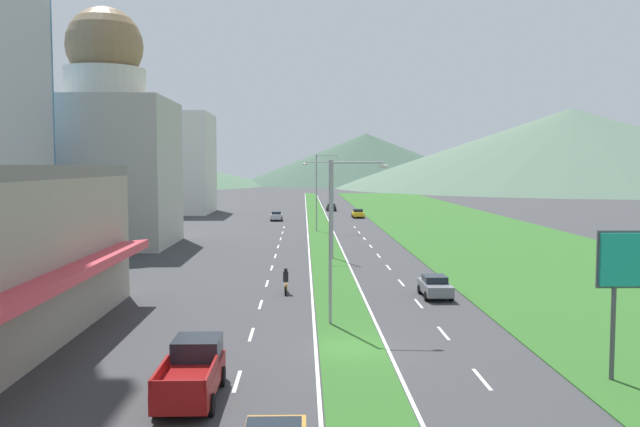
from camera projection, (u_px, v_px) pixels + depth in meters
name	position (u px, v px, depth m)	size (l,w,h in m)	color
ground_plane	(352.00, 349.00, 32.40)	(600.00, 600.00, 0.00)	#38383A
grass_median	(320.00, 230.00, 92.22)	(3.20, 240.00, 0.06)	#2D6023
grass_verge_right	(468.00, 229.00, 92.74)	(24.00, 240.00, 0.06)	#2D6023
lane_dash_left_2	(237.00, 381.00, 27.53)	(0.16, 2.80, 0.01)	silver
lane_dash_left_3	(251.00, 334.00, 35.13)	(0.16, 2.80, 0.01)	silver
lane_dash_left_4	(261.00, 304.00, 42.73)	(0.16, 2.80, 0.01)	silver
lane_dash_left_5	(267.00, 283.00, 50.33)	(0.16, 2.80, 0.01)	silver
lane_dash_left_6	(272.00, 268.00, 57.93)	(0.16, 2.80, 0.01)	silver
lane_dash_left_7	(275.00, 256.00, 65.53)	(0.16, 2.80, 0.01)	silver
lane_dash_left_8	(278.00, 247.00, 73.12)	(0.16, 2.80, 0.01)	silver
lane_dash_left_9	(281.00, 239.00, 80.72)	(0.16, 2.80, 0.01)	silver
lane_dash_left_10	(283.00, 233.00, 88.32)	(0.16, 2.80, 0.01)	silver
lane_dash_left_11	(284.00, 227.00, 95.92)	(0.16, 2.80, 0.01)	silver
lane_dash_right_2	(482.00, 379.00, 27.79)	(0.16, 2.80, 0.01)	silver
lane_dash_right_3	(443.00, 333.00, 35.39)	(0.16, 2.80, 0.01)	silver
lane_dash_right_4	(419.00, 304.00, 42.98)	(0.16, 2.80, 0.01)	silver
lane_dash_right_5	(401.00, 283.00, 50.58)	(0.16, 2.80, 0.01)	silver
lane_dash_right_6	(388.00, 267.00, 58.18)	(0.16, 2.80, 0.01)	silver
lane_dash_right_7	(379.00, 256.00, 65.78)	(0.16, 2.80, 0.01)	silver
lane_dash_right_8	(371.00, 246.00, 73.38)	(0.16, 2.80, 0.01)	silver
lane_dash_right_9	(364.00, 239.00, 80.98)	(0.16, 2.80, 0.01)	silver
lane_dash_right_10	(359.00, 232.00, 88.58)	(0.16, 2.80, 0.01)	silver
lane_dash_right_11	(355.00, 227.00, 96.18)	(0.16, 2.80, 0.01)	silver
edge_line_median_left	(308.00, 230.00, 92.18)	(0.16, 240.00, 0.01)	silver
edge_line_median_right	(333.00, 230.00, 92.27)	(0.16, 240.00, 0.01)	silver
domed_building	(107.00, 150.00, 73.51)	(14.10, 14.10, 26.13)	#B7B2A8
midrise_colored	(169.00, 163.00, 124.49)	(15.62, 15.62, 18.57)	silver
hill_far_left	(53.00, 159.00, 296.27)	(194.76, 194.76, 23.47)	#47664C
hill_far_center	(366.00, 159.00, 314.31)	(120.88, 120.88, 23.93)	#3D5647
hill_far_right	(571.00, 148.00, 264.48)	(189.74, 189.74, 31.47)	#516B56
street_lamp_near	(337.00, 230.00, 36.93)	(3.27, 0.52, 9.22)	#99999E
street_lamp_mid	(329.00, 202.00, 63.34)	(2.94, 0.28, 9.39)	#99999E
street_lamp_far	(319.00, 187.00, 89.70)	(3.27, 0.49, 10.39)	#99999E
car_0	(358.00, 213.00, 113.69)	(1.98, 4.60, 1.48)	yellow
car_2	(435.00, 286.00, 45.04)	(1.88, 4.07, 1.46)	slate
car_3	(276.00, 216.00, 107.59)	(1.87, 4.03, 1.50)	#B2B2B7
car_4	(331.00, 207.00, 131.39)	(1.89, 4.22, 1.39)	black
pickup_truck_0	(192.00, 372.00, 25.58)	(2.18, 5.40, 2.00)	maroon
motorcycle_rider	(286.00, 283.00, 46.35)	(0.36, 2.00, 1.80)	black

